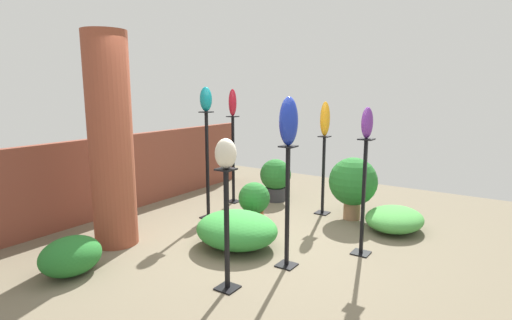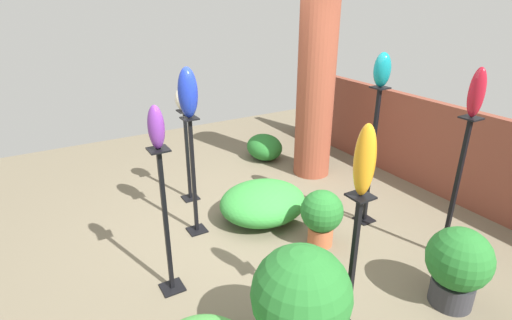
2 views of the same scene
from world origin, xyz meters
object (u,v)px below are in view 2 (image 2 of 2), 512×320
at_px(art_vase_amber, 365,161).
at_px(potted_plant_front_left, 322,215).
at_px(pedestal_cobalt, 194,182).
at_px(potted_plant_back_center, 458,264).
at_px(pedestal_teal, 371,163).
at_px(pedestal_ivory, 188,160).
at_px(pedestal_amber, 352,273).
at_px(art_vase_cobalt, 188,93).
at_px(pedestal_ruby, 454,196).
at_px(art_vase_ruby, 477,93).
at_px(art_vase_violet, 156,127).
at_px(pedestal_violet, 167,229).
at_px(brick_pillar, 316,87).
at_px(potted_plant_walkway_edge, 301,297).
at_px(art_vase_ivory, 183,99).
at_px(art_vase_teal, 382,70).

height_order(art_vase_amber, potted_plant_front_left, art_vase_amber).
height_order(pedestal_cobalt, potted_plant_back_center, pedestal_cobalt).
height_order(pedestal_teal, potted_plant_front_left, pedestal_teal).
bearing_deg(potted_plant_front_left, pedestal_ivory, -153.86).
distance_m(pedestal_amber, art_vase_cobalt, 2.25).
relative_size(pedestal_ruby, art_vase_ruby, 3.32).
bearing_deg(pedestal_teal, potted_plant_front_left, -81.65).
relative_size(pedestal_amber, potted_plant_front_left, 1.95).
relative_size(pedestal_amber, art_vase_violet, 3.46).
height_order(pedestal_violet, potted_plant_back_center, pedestal_violet).
height_order(pedestal_ruby, potted_plant_back_center, pedestal_ruby).
bearing_deg(brick_pillar, potted_plant_front_left, -34.66).
distance_m(pedestal_ivory, potted_plant_walkway_edge, 2.73).
height_order(art_vase_violet, potted_plant_back_center, art_vase_violet).
xyz_separation_m(pedestal_cobalt, art_vase_ruby, (1.69, 2.01, 1.08)).
height_order(pedestal_teal, art_vase_cobalt, art_vase_cobalt).
xyz_separation_m(art_vase_ruby, potted_plant_walkway_edge, (0.26, -2.02, -1.14)).
relative_size(pedestal_teal, art_vase_ruby, 3.60).
distance_m(art_vase_cobalt, potted_plant_front_left, 1.85).
distance_m(brick_pillar, art_vase_ivory, 1.88).
xyz_separation_m(art_vase_cobalt, potted_plant_back_center, (2.17, 1.46, -1.19)).
relative_size(brick_pillar, art_vase_ivory, 9.23).
bearing_deg(art_vase_amber, potted_plant_walkway_edge, -89.11).
bearing_deg(pedestal_ivory, pedestal_violet, -27.16).
distance_m(art_vase_teal, potted_plant_back_center, 1.97).
bearing_deg(art_vase_teal, pedestal_violet, -90.32).
height_order(brick_pillar, pedestal_teal, brick_pillar).
xyz_separation_m(pedestal_ruby, art_vase_violet, (-0.91, -2.57, 0.86)).
relative_size(pedestal_amber, art_vase_cobalt, 2.39).
distance_m(pedestal_cobalt, pedestal_ruby, 2.63).
xyz_separation_m(pedestal_amber, art_vase_violet, (-1.17, -1.03, 0.99)).
bearing_deg(brick_pillar, potted_plant_walkway_edge, -39.21).
height_order(art_vase_ruby, art_vase_teal, art_vase_teal).
xyz_separation_m(pedestal_ruby, potted_plant_back_center, (0.48, -0.55, -0.28)).
bearing_deg(pedestal_ivory, art_vase_violet, -27.16).
distance_m(art_vase_ruby, potted_plant_front_left, 1.83).
bearing_deg(pedestal_ivory, pedestal_amber, 5.11).
height_order(pedestal_ivory, art_vase_ruby, art_vase_ruby).
xyz_separation_m(pedestal_cobalt, pedestal_ivory, (-0.76, 0.23, -0.07)).
bearing_deg(potted_plant_front_left, pedestal_ruby, 50.77).
relative_size(art_vase_violet, potted_plant_front_left, 0.56).
bearing_deg(pedestal_cobalt, pedestal_violet, -36.00).
bearing_deg(potted_plant_front_left, art_vase_cobalt, -130.87).
height_order(pedestal_amber, potted_plant_back_center, pedestal_amber).
xyz_separation_m(pedestal_amber, potted_plant_back_center, (0.22, 0.99, -0.15)).
relative_size(pedestal_ruby, pedestal_ivory, 1.23).
height_order(pedestal_amber, pedestal_cobalt, pedestal_cobalt).
xyz_separation_m(pedestal_amber, art_vase_amber, (0.00, 0.00, 0.92)).
bearing_deg(art_vase_teal, brick_pillar, 168.28).
height_order(pedestal_cobalt, art_vase_violet, art_vase_violet).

